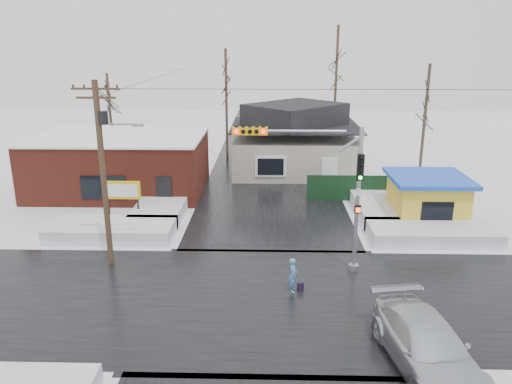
{
  "coord_description": "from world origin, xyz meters",
  "views": [
    {
      "loc": [
        -0.14,
        -19.15,
        10.73
      ],
      "look_at": [
        -0.81,
        6.05,
        3.0
      ],
      "focal_mm": 35.0,
      "sensor_mm": 36.0,
      "label": 1
    }
  ],
  "objects_px": {
    "marquee_sign": "(122,191)",
    "car": "(427,346)",
    "utility_pole": "(104,164)",
    "kiosk": "(427,198)",
    "pedestrian": "(293,275)",
    "traffic_signal": "(325,180)"
  },
  "relations": [
    {
      "from": "pedestrian",
      "to": "car",
      "type": "relative_size",
      "value": 0.27
    },
    {
      "from": "kiosk",
      "to": "car",
      "type": "xyz_separation_m",
      "value": [
        -4.27,
        -14.46,
        -0.62
      ]
    },
    {
      "from": "traffic_signal",
      "to": "pedestrian",
      "type": "distance_m",
      "value": 4.57
    },
    {
      "from": "utility_pole",
      "to": "car",
      "type": "distance_m",
      "value": 15.97
    },
    {
      "from": "kiosk",
      "to": "marquee_sign",
      "type": "bearing_deg",
      "value": -178.45
    },
    {
      "from": "marquee_sign",
      "to": "kiosk",
      "type": "xyz_separation_m",
      "value": [
        18.5,
        0.5,
        -0.46
      ]
    },
    {
      "from": "kiosk",
      "to": "traffic_signal",
      "type": "bearing_deg",
      "value": -135.16
    },
    {
      "from": "marquee_sign",
      "to": "utility_pole",
      "type": "bearing_deg",
      "value": -79.87
    },
    {
      "from": "kiosk",
      "to": "pedestrian",
      "type": "height_order",
      "value": "kiosk"
    },
    {
      "from": "marquee_sign",
      "to": "car",
      "type": "height_order",
      "value": "marquee_sign"
    },
    {
      "from": "pedestrian",
      "to": "utility_pole",
      "type": "bearing_deg",
      "value": 74.21
    },
    {
      "from": "marquee_sign",
      "to": "car",
      "type": "xyz_separation_m",
      "value": [
        14.23,
        -13.96,
        -1.08
      ]
    },
    {
      "from": "marquee_sign",
      "to": "car",
      "type": "bearing_deg",
      "value": -44.45
    },
    {
      "from": "utility_pole",
      "to": "pedestrian",
      "type": "height_order",
      "value": "utility_pole"
    },
    {
      "from": "traffic_signal",
      "to": "car",
      "type": "bearing_deg",
      "value": -69.36
    },
    {
      "from": "utility_pole",
      "to": "kiosk",
      "type": "distance_m",
      "value": 18.95
    },
    {
      "from": "pedestrian",
      "to": "car",
      "type": "bearing_deg",
      "value": -139.9
    },
    {
      "from": "traffic_signal",
      "to": "utility_pole",
      "type": "bearing_deg",
      "value": 177.05
    },
    {
      "from": "utility_pole",
      "to": "car",
      "type": "bearing_deg",
      "value": -31.19
    },
    {
      "from": "utility_pole",
      "to": "kiosk",
      "type": "xyz_separation_m",
      "value": [
        17.43,
        6.49,
        -3.65
      ]
    },
    {
      "from": "pedestrian",
      "to": "car",
      "type": "height_order",
      "value": "car"
    },
    {
      "from": "car",
      "to": "pedestrian",
      "type": "bearing_deg",
      "value": 120.27
    }
  ]
}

